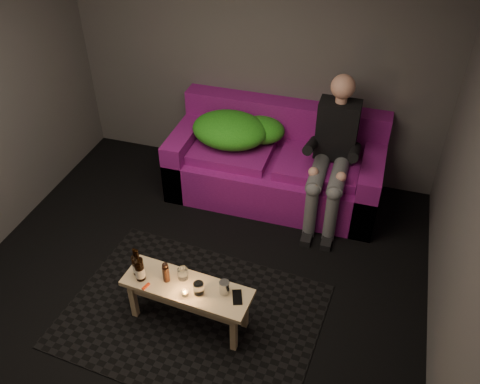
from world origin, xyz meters
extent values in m
plane|color=black|center=(0.00, 0.00, 0.00)|extent=(4.50, 4.50, 0.00)
plane|color=#545153|center=(0.00, 2.25, 1.30)|extent=(4.00, 0.00, 4.00)
plane|color=#545153|center=(2.00, 0.00, 1.30)|extent=(0.00, 4.50, 4.50)
cube|color=black|center=(0.11, -0.05, 0.00)|extent=(2.19, 1.67, 0.01)
cube|color=#79106F|center=(0.36, 1.77, 0.23)|extent=(2.18, 0.98, 0.46)
cube|color=#79106F|center=(0.36, 2.14, 0.70)|extent=(2.18, 0.24, 0.48)
cube|color=#79106F|center=(-0.62, 1.77, 0.34)|extent=(0.22, 0.98, 0.68)
cube|color=#79106F|center=(1.34, 1.77, 0.34)|extent=(0.22, 0.98, 0.68)
cube|color=#79106F|center=(-0.10, 1.72, 0.50)|extent=(0.82, 0.65, 0.11)
cube|color=#79106F|center=(0.82, 1.72, 0.50)|extent=(0.82, 0.65, 0.11)
ellipsoid|color=#198117|center=(-0.14, 1.77, 0.72)|extent=(0.78, 0.61, 0.33)
ellipsoid|color=#198117|center=(0.17, 1.92, 0.69)|extent=(0.48, 0.39, 0.26)
ellipsoid|color=#198117|center=(-0.38, 1.90, 0.64)|extent=(0.35, 0.28, 0.17)
cube|color=black|center=(0.95, 1.82, 0.88)|extent=(0.39, 0.24, 0.60)
sphere|color=#E3A28E|center=(0.95, 1.82, 1.34)|extent=(0.23, 0.23, 0.23)
cylinder|color=#51555C|center=(0.85, 1.49, 0.58)|extent=(0.15, 0.54, 0.15)
cylinder|color=#51555C|center=(1.04, 1.49, 0.58)|extent=(0.15, 0.54, 0.15)
cylinder|color=#51555C|center=(0.85, 1.23, 0.28)|extent=(0.12, 0.12, 0.56)
cylinder|color=#51555C|center=(1.04, 1.23, 0.28)|extent=(0.12, 0.12, 0.56)
cube|color=black|center=(0.85, 1.16, 0.03)|extent=(0.10, 0.24, 0.07)
cube|color=black|center=(1.04, 1.16, 0.03)|extent=(0.10, 0.24, 0.07)
cube|color=tan|center=(0.11, -0.10, 0.41)|extent=(1.06, 0.41, 0.04)
cube|color=tan|center=(0.11, -0.10, 0.34)|extent=(0.92, 0.33, 0.09)
cube|color=tan|center=(-0.34, -0.18, 0.19)|extent=(0.05, 0.05, 0.39)
cube|color=tan|center=(-0.32, 0.06, 0.19)|extent=(0.05, 0.05, 0.39)
cube|color=tan|center=(0.54, -0.25, 0.19)|extent=(0.05, 0.05, 0.39)
cube|color=tan|center=(0.56, -0.02, 0.19)|extent=(0.05, 0.05, 0.39)
cylinder|color=black|center=(-0.32, -0.09, 0.51)|extent=(0.06, 0.06, 0.18)
cylinder|color=white|center=(-0.32, -0.09, 0.49)|extent=(0.07, 0.07, 0.08)
cone|color=black|center=(-0.32, -0.09, 0.62)|extent=(0.06, 0.06, 0.03)
cylinder|color=black|center=(-0.32, -0.09, 0.65)|extent=(0.02, 0.02, 0.09)
cylinder|color=black|center=(-0.26, -0.13, 0.53)|extent=(0.07, 0.07, 0.21)
cylinder|color=white|center=(-0.26, -0.13, 0.50)|extent=(0.08, 0.08, 0.09)
cone|color=black|center=(-0.26, -0.13, 0.65)|extent=(0.07, 0.07, 0.03)
cylinder|color=black|center=(-0.26, -0.13, 0.68)|extent=(0.03, 0.03, 0.10)
cylinder|color=silver|center=(-0.09, -0.05, 0.47)|extent=(0.05, 0.05, 0.09)
cylinder|color=black|center=(-0.06, -0.09, 0.50)|extent=(0.06, 0.06, 0.14)
cylinder|color=white|center=(0.05, -0.03, 0.47)|extent=(0.10, 0.10, 0.10)
cylinder|color=white|center=(0.13, -0.19, 0.45)|extent=(0.06, 0.06, 0.04)
sphere|color=orange|center=(0.13, -0.19, 0.46)|extent=(0.02, 0.02, 0.02)
cylinder|color=white|center=(0.23, -0.13, 0.48)|extent=(0.10, 0.10, 0.10)
cylinder|color=#ADB0B4|center=(0.41, -0.07, 0.48)|extent=(0.11, 0.11, 0.11)
cube|color=black|center=(0.52, -0.09, 0.43)|extent=(0.12, 0.16, 0.01)
cube|color=red|center=(-0.19, -0.20, 0.43)|extent=(0.04, 0.08, 0.01)
camera|label=1|loc=(1.29, -2.53, 3.44)|focal=38.00mm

